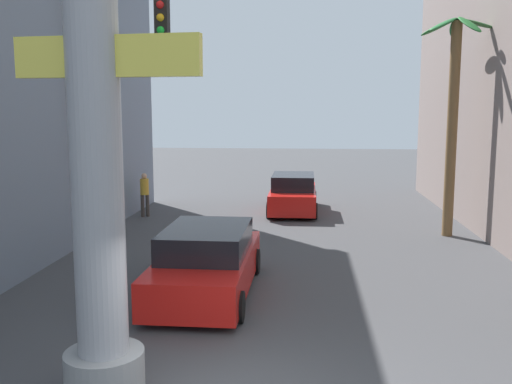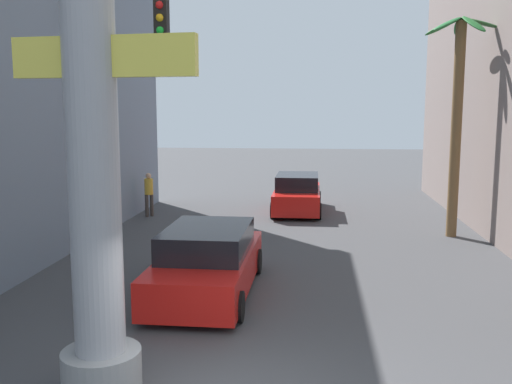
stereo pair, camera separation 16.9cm
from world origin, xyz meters
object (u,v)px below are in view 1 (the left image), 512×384
Objects in this scene: neon_sign_pole at (94,91)px; car_lead at (207,262)px; car_far at (293,194)px; palm_tree_mid_left at (74,67)px; traffic_light_mast at (20,96)px; palm_tree_mid_right at (453,106)px; pedestrian_far_left at (145,191)px.

neon_sign_pole reaches higher than car_lead.
car_far is 10.46m from palm_tree_mid_left.
traffic_light_mast is 0.73× the size of palm_tree_mid_left.
neon_sign_pole reaches higher than car_far.
palm_tree_mid_left is 12.00m from palm_tree_mid_right.
pedestrian_far_left is (-4.11, 9.24, 0.28)m from car_lead.
palm_tree_mid_left is at bearing 138.86° from car_lead.
palm_tree_mid_right is (10.15, 8.89, -0.14)m from traffic_light_mast.
palm_tree_mid_right is (7.67, 11.61, -0.15)m from neon_sign_pole.
car_far is (1.71, 10.90, -0.00)m from car_lead.
pedestrian_far_left is (-11.11, 2.48, -3.30)m from palm_tree_mid_right.
car_lead is 10.36m from palm_tree_mid_right.
pedestrian_far_left is at bearing -164.10° from car_far.
palm_tree_mid_left is at bearing -166.93° from palm_tree_mid_right.
palm_tree_mid_left reaches higher than car_far.
neon_sign_pole is 5.62× the size of pedestrian_far_left.
car_lead is at bearing -41.14° from palm_tree_mid_left.
car_far is at bearing 69.54° from traffic_light_mast.
neon_sign_pole is at bearing -76.28° from pedestrian_far_left.
pedestrian_far_left is (-3.44, 14.10, -3.46)m from neon_sign_pole.
car_far is at bearing 15.90° from pedestrian_far_left.
car_far is 0.64× the size of palm_tree_mid_right.
neon_sign_pole is 2.10× the size of car_far.
palm_tree_mid_right reaches higher than traffic_light_mast.
car_lead and car_far have the same top height.
palm_tree_mid_left is 6.85m from pedestrian_far_left.
pedestrian_far_left is (-5.83, -1.66, 0.28)m from car_far.
palm_tree_mid_left is (-1.49, 6.19, 1.00)m from traffic_light_mast.
car_far is 0.53× the size of palm_tree_mid_left.
neon_sign_pole is 16.37m from car_far.
palm_tree_mid_left is 5.07× the size of pedestrian_far_left.
car_lead is at bearing -66.00° from pedestrian_far_left.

